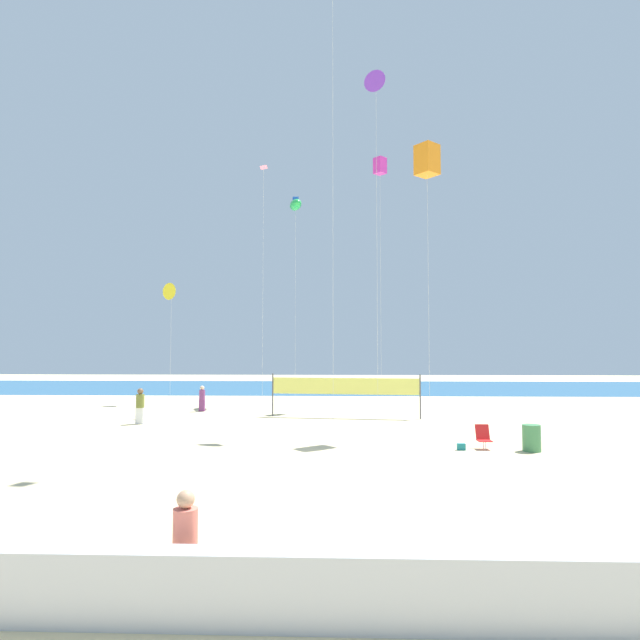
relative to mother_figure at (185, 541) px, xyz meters
name	(u,v)px	position (x,y,z in m)	size (l,w,h in m)	color
ground_plane	(325,463)	(1.86, 9.66, -0.88)	(120.00, 120.00, 0.00)	beige
ocean_band	(334,387)	(1.86, 44.79, -0.87)	(120.00, 20.00, 0.01)	#28608C
boardwalk_ledge	(305,590)	(1.86, -0.71, -0.37)	(28.00, 0.44, 1.02)	#B7B7BC
mother_figure	(185,541)	(0.00, 0.00, 0.00)	(0.38, 0.38, 1.64)	gold
toddler_figure	(224,574)	(0.62, -0.07, -0.45)	(0.18, 0.18, 0.80)	#19727A
beachgoer_olive_shirt	(140,405)	(-7.72, 18.56, 0.08)	(0.41, 0.41, 1.79)	white
beachgoer_plum_shirt	(202,398)	(-5.98, 24.05, -0.05)	(0.36, 0.36, 1.55)	#7A3872
folding_beach_chair	(483,436)	(7.81, 12.49, -0.41)	(0.52, 0.65, 0.89)	red
trash_barrel	(532,438)	(9.45, 12.01, -0.39)	(0.66, 0.66, 0.97)	#3F7F4C
volleyball_net	(345,388)	(2.65, 21.40, 0.76)	(8.20, 1.03, 2.40)	#4C4C51
beach_handbag	(461,447)	(6.89, 12.14, -0.75)	(0.31, 0.15, 0.25)	#19727A
kite_yellow_delta	(172,292)	(-9.57, 29.07, 6.97)	(1.29, 0.93, 8.46)	silver
kite_pink_diamond	(263,177)	(-2.41, 24.63, 13.73)	(0.65, 0.65, 15.38)	silver
kite_green_inflatable	(296,205)	(-0.74, 29.10, 13.15)	(1.29, 2.30, 14.62)	silver
kite_violet_delta	(376,84)	(4.22, 17.97, 16.24)	(1.19, 0.82, 17.71)	silver
kite_orange_box	(427,160)	(6.37, 15.87, 11.52)	(1.23, 1.23, 13.10)	silver
kite_magenta_box	(380,166)	(5.11, 27.07, 15.17)	(0.95, 0.95, 16.62)	silver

